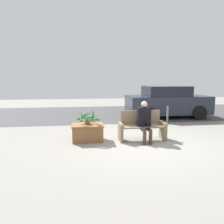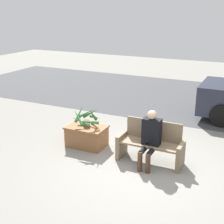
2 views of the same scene
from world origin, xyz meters
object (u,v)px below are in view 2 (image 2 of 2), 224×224
(person_seated, at_px, (150,136))
(potted_plant, at_px, (86,117))
(planter_box, at_px, (87,135))
(bench, at_px, (151,144))

(person_seated, distance_m, potted_plant, 1.74)
(planter_box, height_order, potted_plant, potted_plant)
(bench, height_order, person_seated, person_seated)
(person_seated, relative_size, potted_plant, 1.65)
(person_seated, bearing_deg, bench, 101.38)
(bench, distance_m, planter_box, 1.70)
(bench, distance_m, person_seated, 0.31)
(bench, height_order, potted_plant, potted_plant)
(bench, relative_size, planter_box, 1.50)
(planter_box, bearing_deg, potted_plant, 16.40)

